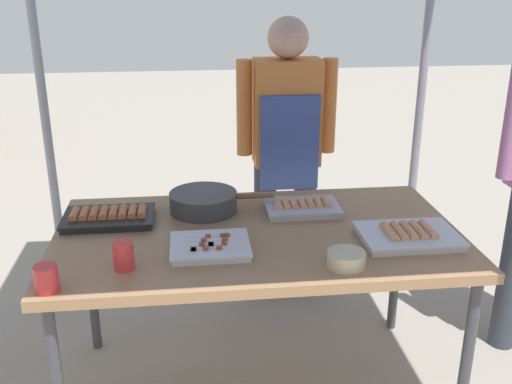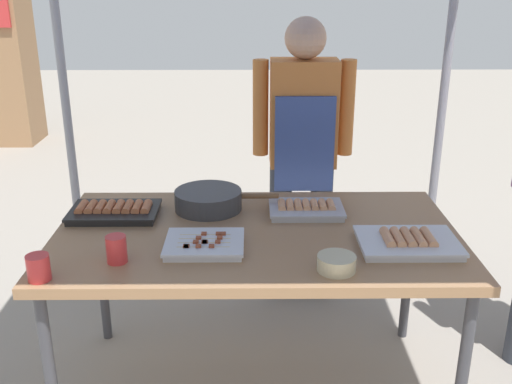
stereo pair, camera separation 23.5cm
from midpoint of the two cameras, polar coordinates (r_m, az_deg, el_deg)
name	(u,v)px [view 2 (the right image)]	position (r m, az deg, el deg)	size (l,w,h in m)	color
stall_table	(256,244)	(2.38, 2.84, -5.04)	(1.60, 0.90, 0.75)	#9E724C
tray_grilled_sausages	(408,242)	(2.33, 17.21, -4.67)	(0.37, 0.27, 0.06)	silver
tray_meat_skewers	(205,244)	(2.22, -1.94, -5.11)	(0.29, 0.24, 0.04)	silver
tray_pork_links	(114,211)	(2.55, -10.90, -1.85)	(0.37, 0.24, 0.06)	black
tray_spring_rolls	(306,209)	(2.55, 7.48, -1.66)	(0.31, 0.22, 0.05)	#ADADB2
cooking_wok	(209,199)	(2.57, -1.96, -0.73)	(0.45, 0.29, 0.08)	#38383A
condiment_bowl	(336,263)	(2.09, 10.96, -6.80)	(0.13, 0.13, 0.05)	#BFB28C
drink_cup_near_edge	(116,249)	(2.14, -10.20, -5.50)	(0.07, 0.07, 0.10)	red
drink_cup_by_wok	(38,268)	(2.08, -17.14, -7.03)	(0.08, 0.08, 0.09)	red
vendor_woman	(303,141)	(3.12, 6.67, 4.84)	(0.52, 0.22, 1.52)	#333842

